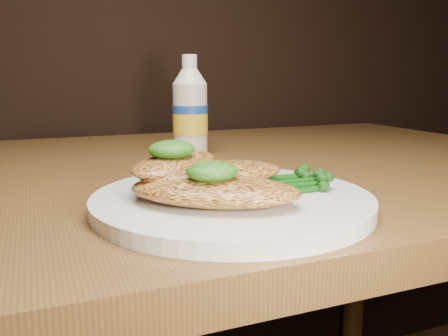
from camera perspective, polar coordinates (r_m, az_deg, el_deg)
name	(u,v)px	position (r m, az deg, el deg)	size (l,w,h in m)	color
plate	(232,201)	(0.49, 0.98, -4.00)	(0.29, 0.29, 0.02)	white
chicken_front	(214,190)	(0.45, -1.18, -2.73)	(0.17, 0.09, 0.03)	gold
chicken_mid	(213,174)	(0.49, -1.29, -0.67)	(0.16, 0.08, 0.02)	gold
chicken_back	(176,164)	(0.51, -5.89, 0.50)	(0.14, 0.07, 0.02)	gold
pesto_front	(212,171)	(0.44, -1.46, -0.42)	(0.05, 0.05, 0.02)	#0B3608
pesto_back	(172,149)	(0.50, -6.38, 2.26)	(0.05, 0.05, 0.02)	#0B3608
broccolini_bundle	(275,179)	(0.51, 6.14, -1.39)	(0.14, 0.11, 0.02)	#114910
mayo_bottle	(190,106)	(0.80, -4.14, 7.53)	(0.06, 0.06, 0.17)	beige
pepper_grinder	(196,122)	(0.86, -3.42, 5.53)	(0.04, 0.04, 0.10)	black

